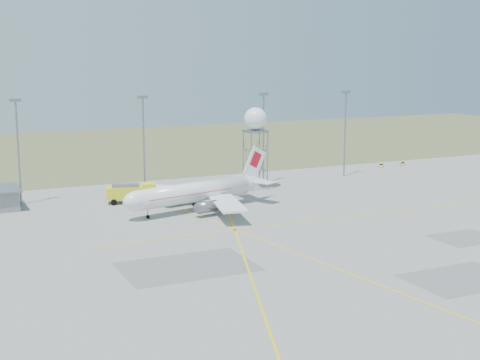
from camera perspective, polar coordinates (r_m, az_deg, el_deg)
name	(u,v)px	position (r m, az deg, el deg)	size (l,w,h in m)	color
ground	(374,278)	(88.71, 11.39, -8.23)	(400.00, 400.00, 0.00)	#A0A19B
grass_strip	(105,149)	(215.03, -11.47, 2.62)	(400.00, 120.00, 0.03)	#4C5D33
mast_a	(18,143)	(134.91, -18.43, 3.03)	(2.20, 0.50, 20.50)	slate
mast_b	(144,136)	(140.10, -8.23, 3.70)	(2.20, 0.50, 20.50)	slate
mast_c	(263,130)	(150.69, 2.02, 4.25)	(2.20, 0.50, 20.50)	slate
mast_d	(345,126)	(161.95, 8.97, 4.55)	(2.20, 0.50, 20.50)	slate
taxi_sign_near	(381,165)	(177.26, 11.95, 1.30)	(1.60, 0.17, 1.20)	black
taxi_sign_far	(403,163)	(181.55, 13.71, 1.43)	(1.60, 0.17, 1.20)	black
airliner_main	(197,192)	(124.77, -3.72, -1.06)	(32.20, 30.70, 11.04)	white
radar_tower	(255,143)	(144.21, 1.32, 3.14)	(4.90, 4.90, 17.73)	slate
fire_truck	(133,194)	(132.77, -9.15, -1.16)	(10.03, 5.77, 3.81)	yellow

